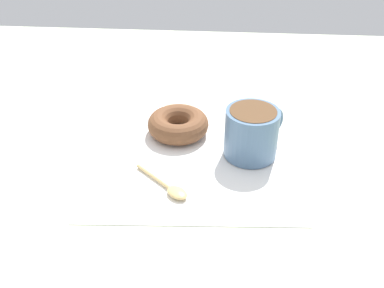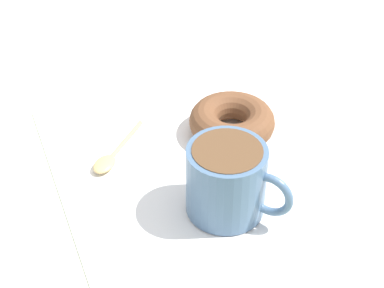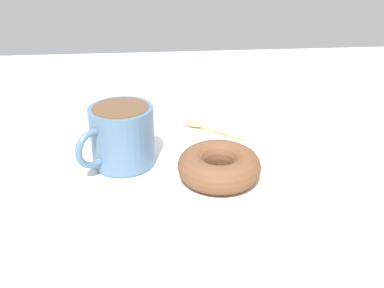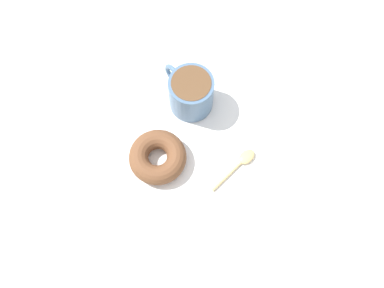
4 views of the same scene
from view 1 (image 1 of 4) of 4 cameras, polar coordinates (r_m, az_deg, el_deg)
name	(u,v)px [view 1 (image 1 of 4)]	position (r cm, az deg, el deg)	size (l,w,h in cm)	color
ground_plane	(175,156)	(74.04, -2.27, -1.67)	(120.00, 120.00, 2.00)	beige
napkin	(192,154)	(72.50, 0.00, -1.40)	(33.51, 33.51, 0.30)	white
coffee_cup	(252,131)	(70.95, 8.02, 1.71)	(9.93, 10.28, 8.39)	slate
donut	(176,124)	(76.90, -2.12, 2.69)	(11.00, 11.00, 3.74)	brown
spoon	(171,189)	(64.68, -2.79, -5.97)	(8.63, 9.40, 0.90)	#D8B772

